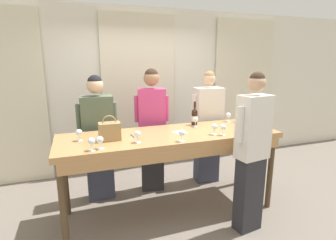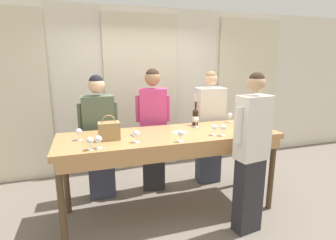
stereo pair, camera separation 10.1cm
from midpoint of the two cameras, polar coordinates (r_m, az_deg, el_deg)
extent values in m
plane|color=#70665B|center=(3.65, 1.27, -19.00)|extent=(18.00, 18.00, 0.00)
cube|color=silver|center=(4.71, -5.18, 6.43)|extent=(12.00, 0.06, 2.80)
cube|color=beige|center=(4.68, -31.55, 3.85)|extent=(1.29, 0.03, 2.69)
cube|color=beige|center=(4.66, -4.99, 5.67)|extent=(1.29, 0.03, 2.69)
cube|color=beige|center=(5.53, 17.33, 6.28)|extent=(1.29, 0.03, 2.69)
cube|color=#B27F4C|center=(3.23, 1.36, -3.51)|extent=(2.68, 0.86, 0.07)
cube|color=#B27F4C|center=(2.89, 4.04, -7.49)|extent=(2.57, 0.03, 0.12)
cylinder|color=#4C3823|center=(2.96, -21.17, -17.10)|extent=(0.07, 0.07, 0.98)
cylinder|color=#4C3823|center=(3.72, 22.30, -10.81)|extent=(0.07, 0.07, 0.98)
cylinder|color=#4C3823|center=(3.59, -20.57, -11.56)|extent=(0.07, 0.07, 0.98)
cylinder|color=#4C3823|center=(4.24, 16.20, -7.42)|extent=(0.07, 0.07, 0.98)
cylinder|color=black|center=(3.64, 6.78, 0.42)|extent=(0.08, 0.08, 0.19)
cone|color=black|center=(3.61, 6.83, 2.27)|extent=(0.08, 0.08, 0.04)
cylinder|color=black|center=(3.60, 6.86, 3.30)|extent=(0.03, 0.03, 0.09)
cylinder|color=beige|center=(3.64, 6.77, 0.27)|extent=(0.08, 0.08, 0.08)
cube|color=#997A4C|center=(3.01, -11.77, -2.35)|extent=(0.24, 0.15, 0.20)
torus|color=#997A4C|center=(2.98, -11.86, -0.37)|extent=(0.16, 0.01, 0.16)
cylinder|color=white|center=(3.67, 19.32, -1.66)|extent=(0.07, 0.07, 0.00)
cylinder|color=white|center=(3.66, 19.36, -1.15)|extent=(0.01, 0.01, 0.06)
sphere|color=white|center=(3.65, 19.43, -0.20)|extent=(0.07, 0.07, 0.07)
cylinder|color=white|center=(3.93, 13.99, -0.38)|extent=(0.07, 0.07, 0.00)
cylinder|color=white|center=(3.92, 14.02, 0.10)|extent=(0.01, 0.01, 0.06)
sphere|color=white|center=(3.91, 14.07, 0.99)|extent=(0.07, 0.07, 0.07)
cylinder|color=white|center=(2.74, -15.47, -6.23)|extent=(0.07, 0.07, 0.00)
cylinder|color=white|center=(2.73, -15.51, -5.56)|extent=(0.01, 0.01, 0.06)
sphere|color=white|center=(2.71, -15.59, -4.31)|extent=(0.07, 0.07, 0.07)
cylinder|color=white|center=(2.90, 3.73, -4.68)|extent=(0.07, 0.07, 0.00)
cylinder|color=white|center=(2.89, 3.73, -4.04)|extent=(0.01, 0.01, 0.06)
sphere|color=white|center=(2.88, 3.75, -2.86)|extent=(0.07, 0.07, 0.07)
sphere|color=maroon|center=(2.88, 3.75, -3.03)|extent=(0.05, 0.05, 0.05)
cylinder|color=white|center=(3.10, -17.84, -4.13)|extent=(0.07, 0.07, 0.00)
cylinder|color=white|center=(3.10, -17.88, -3.53)|extent=(0.01, 0.01, 0.06)
sphere|color=white|center=(3.08, -17.96, -2.42)|extent=(0.07, 0.07, 0.07)
sphere|color=maroon|center=(3.08, -17.95, -2.58)|extent=(0.05, 0.05, 0.05)
cylinder|color=white|center=(3.56, 6.93, -1.45)|extent=(0.07, 0.07, 0.00)
cylinder|color=white|center=(3.55, 6.95, -0.92)|extent=(0.01, 0.01, 0.06)
sphere|color=white|center=(3.53, 6.97, 0.06)|extent=(0.07, 0.07, 0.07)
cylinder|color=white|center=(3.21, 10.85, -3.17)|extent=(0.07, 0.07, 0.00)
cylinder|color=white|center=(3.20, 10.87, -2.60)|extent=(0.01, 0.01, 0.06)
sphere|color=white|center=(3.18, 10.92, -1.52)|extent=(0.07, 0.07, 0.07)
cylinder|color=white|center=(2.89, -5.84, -4.80)|extent=(0.07, 0.07, 0.00)
cylinder|color=white|center=(2.88, -5.86, -4.16)|extent=(0.01, 0.01, 0.06)
sphere|color=white|center=(2.86, -5.89, -2.97)|extent=(0.07, 0.07, 0.07)
cylinder|color=white|center=(2.77, -13.78, -5.95)|extent=(0.07, 0.07, 0.00)
cylinder|color=white|center=(2.76, -13.82, -5.29)|extent=(0.01, 0.01, 0.06)
sphere|color=white|center=(2.74, -13.89, -4.05)|extent=(0.07, 0.07, 0.07)
cylinder|color=white|center=(3.52, 17.72, -2.13)|extent=(0.07, 0.07, 0.00)
cylinder|color=white|center=(3.51, 17.75, -1.60)|extent=(0.01, 0.01, 0.06)
sphere|color=white|center=(3.50, 17.82, -0.62)|extent=(0.07, 0.07, 0.07)
cylinder|color=white|center=(3.92, 15.86, -0.52)|extent=(0.07, 0.07, 0.00)
cylinder|color=white|center=(3.91, 15.89, -0.04)|extent=(0.01, 0.01, 0.06)
sphere|color=white|center=(3.90, 15.95, 0.85)|extent=(0.07, 0.07, 0.07)
sphere|color=maroon|center=(3.90, 15.94, 0.72)|extent=(0.05, 0.05, 0.05)
cylinder|color=white|center=(3.21, 12.70, -3.28)|extent=(0.07, 0.07, 0.00)
cylinder|color=white|center=(3.20, 12.73, -2.70)|extent=(0.01, 0.01, 0.06)
sphere|color=white|center=(3.18, 12.79, -1.62)|extent=(0.07, 0.07, 0.07)
cube|color=white|center=(3.26, 3.47, -2.70)|extent=(0.18, 0.18, 0.00)
cylinder|color=#193399|center=(3.13, -6.90, -3.39)|extent=(0.02, 0.14, 0.01)
cube|color=#383D51|center=(3.89, -13.56, -10.46)|extent=(0.36, 0.21, 0.82)
cube|color=#4C5B47|center=(3.66, -14.16, 0.12)|extent=(0.42, 0.25, 0.65)
sphere|color=#DBAD89|center=(3.59, -14.57, 7.40)|extent=(0.22, 0.22, 0.22)
sphere|color=black|center=(3.59, -14.61, 8.00)|extent=(0.19, 0.19, 0.19)
cylinder|color=#4C5B47|center=(3.68, -10.61, 1.11)|extent=(0.07, 0.07, 0.36)
cylinder|color=#4C5B47|center=(3.65, -17.83, 0.62)|extent=(0.07, 0.07, 0.36)
cube|color=#28282D|center=(3.99, -2.42, -9.14)|extent=(0.36, 0.24, 0.86)
cube|color=#C63D7A|center=(3.77, -2.53, 1.73)|extent=(0.42, 0.28, 0.68)
sphere|color=#9E7051|center=(3.71, -2.60, 9.10)|extent=(0.22, 0.22, 0.22)
sphere|color=#332319|center=(3.71, -2.61, 9.69)|extent=(0.19, 0.19, 0.19)
cylinder|color=#C63D7A|center=(3.78, 0.69, 2.56)|extent=(0.08, 0.08, 0.37)
cylinder|color=#C63D7A|center=(3.75, -5.79, 2.42)|extent=(0.08, 0.08, 0.37)
cube|color=#383D51|center=(4.31, 9.43, -7.71)|extent=(0.37, 0.26, 0.85)
cube|color=silver|center=(4.10, 9.82, 2.27)|extent=(0.44, 0.31, 0.67)
sphere|color=#DBAD89|center=(4.04, 10.08, 8.79)|extent=(0.19, 0.19, 0.19)
sphere|color=#93754C|center=(4.04, 10.10, 9.27)|extent=(0.17, 0.17, 0.17)
cylinder|color=silver|center=(4.19, 12.76, 3.05)|extent=(0.07, 0.07, 0.37)
cylinder|color=silver|center=(4.01, 6.81, 2.85)|extent=(0.07, 0.07, 0.37)
cube|color=#28282D|center=(3.22, 17.93, -15.31)|extent=(0.32, 0.22, 0.88)
cube|color=silver|center=(2.94, 18.98, -1.65)|extent=(0.37, 0.26, 0.69)
sphere|color=tan|center=(2.86, 19.67, 7.59)|extent=(0.18, 0.18, 0.18)
sphere|color=#332319|center=(2.86, 19.72, 8.23)|extent=(0.16, 0.16, 0.16)
cylinder|color=silver|center=(2.80, 16.22, -1.09)|extent=(0.08, 0.08, 0.38)
cylinder|color=silver|center=(3.07, 21.63, -0.29)|extent=(0.08, 0.08, 0.38)
camera|label=1|loc=(0.05, -89.11, 0.20)|focal=28.00mm
camera|label=2|loc=(0.05, 90.89, -0.20)|focal=28.00mm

